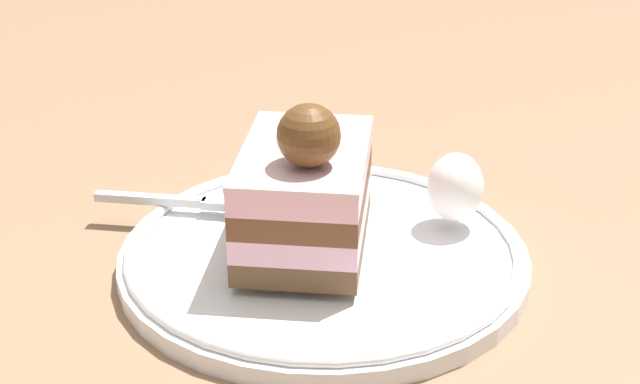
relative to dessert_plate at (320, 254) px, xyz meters
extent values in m
plane|color=#87664C|center=(-0.02, 0.00, -0.01)|extent=(2.40, 2.40, 0.00)
cylinder|color=white|center=(0.00, 0.00, 0.00)|extent=(0.22, 0.22, 0.01)
torus|color=white|center=(0.00, 0.00, 0.00)|extent=(0.21, 0.21, 0.01)
cube|color=brown|center=(0.00, 0.01, 0.01)|extent=(0.11, 0.08, 0.01)
cube|color=#E7B1C7|center=(0.00, 0.01, 0.03)|extent=(0.11, 0.08, 0.01)
cube|color=brown|center=(0.00, 0.01, 0.04)|extent=(0.11, 0.08, 0.01)
cube|color=#EDB1C3|center=(0.00, 0.01, 0.05)|extent=(0.11, 0.08, 0.01)
cube|color=beige|center=(0.00, 0.01, 0.06)|extent=(0.11, 0.09, 0.00)
sphere|color=brown|center=(-0.02, 0.00, 0.08)|extent=(0.03, 0.03, 0.03)
ellipsoid|color=white|center=(0.05, -0.06, 0.03)|extent=(0.03, 0.03, 0.04)
cube|color=silver|center=(0.01, 0.11, 0.01)|extent=(0.02, 0.07, 0.00)
cube|color=silver|center=(0.02, 0.07, 0.01)|extent=(0.01, 0.02, 0.00)
cube|color=silver|center=(0.02, 0.05, 0.01)|extent=(0.01, 0.03, 0.00)
cube|color=silver|center=(0.02, 0.05, 0.01)|extent=(0.01, 0.03, 0.00)
cube|color=silver|center=(0.02, 0.05, 0.01)|extent=(0.01, 0.03, 0.00)
cube|color=silver|center=(0.03, 0.05, 0.01)|extent=(0.01, 0.03, 0.00)
camera|label=1|loc=(-0.43, -0.15, 0.26)|focal=53.89mm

